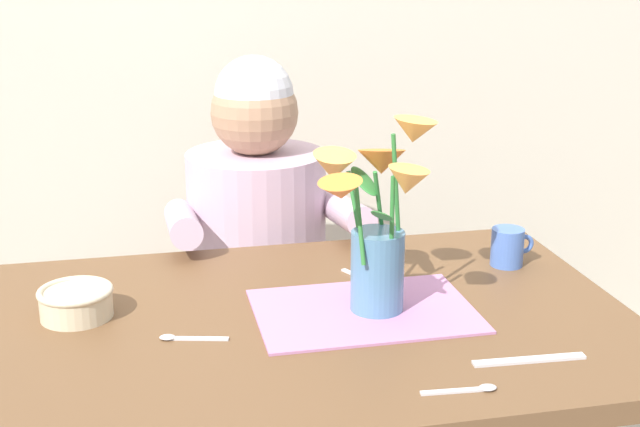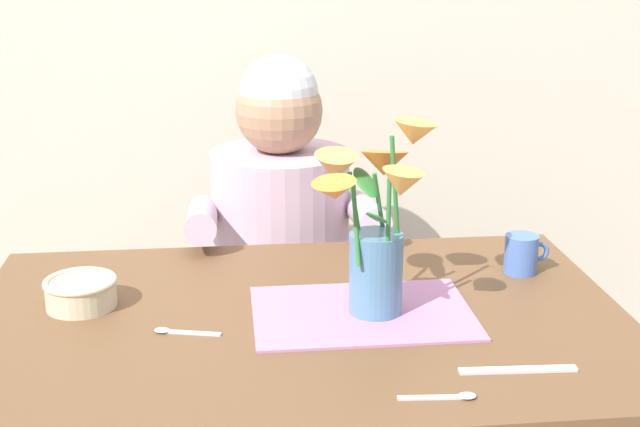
{
  "view_description": "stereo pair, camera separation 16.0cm",
  "coord_description": "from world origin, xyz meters",
  "px_view_note": "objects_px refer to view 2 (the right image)",
  "views": [
    {
      "loc": [
        -0.28,
        -1.44,
        1.4
      ],
      "look_at": [
        0.04,
        0.05,
        0.92
      ],
      "focal_mm": 49.5,
      "sensor_mm": 36.0,
      "label": 1
    },
    {
      "loc": [
        -0.13,
        -1.46,
        1.4
      ],
      "look_at": [
        0.04,
        0.05,
        0.92
      ],
      "focal_mm": 49.5,
      "sensor_mm": 36.0,
      "label": 2
    }
  ],
  "objects_px": {
    "flower_vase": "(375,222)",
    "ceramic_bowl": "(81,291)",
    "seated_person": "(282,281)",
    "tea_cup": "(522,254)",
    "dinner_knife": "(518,370)"
  },
  "relations": [
    {
      "from": "ceramic_bowl",
      "to": "dinner_knife",
      "type": "distance_m",
      "value": 0.8
    },
    {
      "from": "dinner_knife",
      "to": "tea_cup",
      "type": "xyz_separation_m",
      "value": [
        0.14,
        0.42,
        0.04
      ]
    },
    {
      "from": "seated_person",
      "to": "ceramic_bowl",
      "type": "bearing_deg",
      "value": -132.04
    },
    {
      "from": "seated_person",
      "to": "ceramic_bowl",
      "type": "xyz_separation_m",
      "value": [
        -0.41,
        -0.52,
        0.21
      ]
    },
    {
      "from": "flower_vase",
      "to": "ceramic_bowl",
      "type": "bearing_deg",
      "value": 171.26
    },
    {
      "from": "seated_person",
      "to": "tea_cup",
      "type": "height_order",
      "value": "seated_person"
    },
    {
      "from": "seated_person",
      "to": "ceramic_bowl",
      "type": "relative_size",
      "value": 8.35
    },
    {
      "from": "ceramic_bowl",
      "to": "dinner_knife",
      "type": "xyz_separation_m",
      "value": [
        0.73,
        -0.34,
        -0.03
      ]
    },
    {
      "from": "flower_vase",
      "to": "tea_cup",
      "type": "relative_size",
      "value": 3.86
    },
    {
      "from": "seated_person",
      "to": "tea_cup",
      "type": "bearing_deg",
      "value": -47.96
    },
    {
      "from": "ceramic_bowl",
      "to": "dinner_knife",
      "type": "bearing_deg",
      "value": -24.91
    },
    {
      "from": "seated_person",
      "to": "ceramic_bowl",
      "type": "distance_m",
      "value": 0.7
    },
    {
      "from": "ceramic_bowl",
      "to": "seated_person",
      "type": "bearing_deg",
      "value": 52.19
    },
    {
      "from": "flower_vase",
      "to": "tea_cup",
      "type": "bearing_deg",
      "value": 25.93
    },
    {
      "from": "seated_person",
      "to": "tea_cup",
      "type": "xyz_separation_m",
      "value": [
        0.46,
        -0.44,
        0.22
      ]
    }
  ]
}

